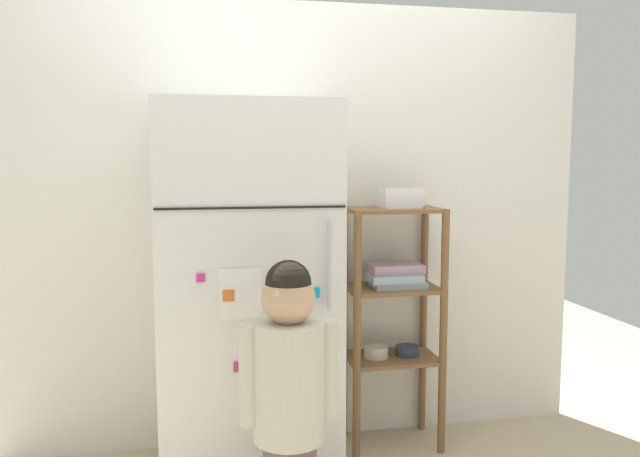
{
  "coord_description": "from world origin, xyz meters",
  "views": [
    {
      "loc": [
        -0.48,
        -2.59,
        1.36
      ],
      "look_at": [
        0.02,
        0.02,
        1.07
      ],
      "focal_mm": 35.51,
      "sensor_mm": 36.0,
      "label": 1
    }
  ],
  "objects_px": {
    "pantry_shelf_unit": "(393,302)",
    "child_standing": "(289,380)",
    "fruit_bin": "(399,199)",
    "refrigerator": "(246,296)"
  },
  "relations": [
    {
      "from": "fruit_bin",
      "to": "child_standing",
      "type": "bearing_deg",
      "value": -129.12
    },
    {
      "from": "pantry_shelf_unit",
      "to": "fruit_bin",
      "type": "distance_m",
      "value": 0.48
    },
    {
      "from": "child_standing",
      "to": "pantry_shelf_unit",
      "type": "bearing_deg",
      "value": 51.64
    },
    {
      "from": "fruit_bin",
      "to": "refrigerator",
      "type": "bearing_deg",
      "value": -164.69
    },
    {
      "from": "child_standing",
      "to": "fruit_bin",
      "type": "height_order",
      "value": "fruit_bin"
    },
    {
      "from": "refrigerator",
      "to": "child_standing",
      "type": "height_order",
      "value": "refrigerator"
    },
    {
      "from": "refrigerator",
      "to": "fruit_bin",
      "type": "bearing_deg",
      "value": 15.31
    },
    {
      "from": "pantry_shelf_unit",
      "to": "child_standing",
      "type": "bearing_deg",
      "value": -128.36
    },
    {
      "from": "child_standing",
      "to": "pantry_shelf_unit",
      "type": "distance_m",
      "value": 0.97
    },
    {
      "from": "refrigerator",
      "to": "fruit_bin",
      "type": "height_order",
      "value": "refrigerator"
    }
  ]
}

